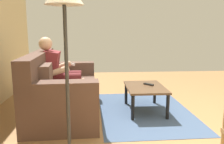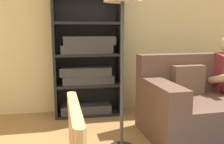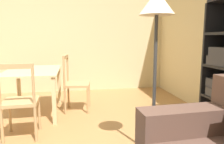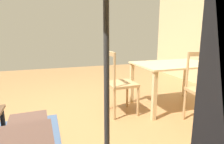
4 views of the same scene
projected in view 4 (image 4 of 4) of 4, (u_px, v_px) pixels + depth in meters
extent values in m
plane|color=#9E7042|center=(61.00, 123.00, 2.63)|extent=(8.79, 8.79, 0.00)
cylinder|color=black|center=(3.00, 123.00, 2.23)|extent=(0.05, 0.05, 0.37)
cube|color=#D1B27F|center=(174.00, 64.00, 3.11)|extent=(1.26, 0.86, 0.02)
cube|color=#D1B27F|center=(185.00, 78.00, 3.72)|extent=(0.06, 0.06, 0.72)
cube|color=#D1B27F|center=(132.00, 83.00, 3.35)|extent=(0.06, 0.06, 0.72)
cube|color=#D1B27F|center=(218.00, 88.00, 3.02)|extent=(0.06, 0.06, 0.72)
cube|color=#D1B27F|center=(154.00, 96.00, 2.65)|extent=(0.06, 0.06, 0.72)
cube|color=tan|center=(207.00, 92.00, 2.49)|extent=(0.47, 0.47, 0.04)
cylinder|color=tan|center=(202.00, 115.00, 2.32)|extent=(0.04, 0.04, 0.47)
cylinder|color=tan|center=(185.00, 104.00, 2.68)|extent=(0.04, 0.04, 0.47)
cylinder|color=tan|center=(208.00, 102.00, 2.76)|extent=(0.04, 0.04, 0.47)
cylinder|color=tan|center=(187.00, 71.00, 2.58)|extent=(0.03, 0.03, 0.51)
cylinder|color=tan|center=(212.00, 70.00, 2.66)|extent=(0.03, 0.03, 0.51)
cube|color=tan|center=(201.00, 54.00, 2.58)|extent=(0.38, 0.09, 0.06)
cube|color=tan|center=(121.00, 84.00, 2.87)|extent=(0.43, 0.43, 0.04)
cylinder|color=tan|center=(138.00, 101.00, 2.81)|extent=(0.04, 0.04, 0.47)
cylinder|color=tan|center=(127.00, 94.00, 3.16)|extent=(0.04, 0.04, 0.47)
cylinder|color=tan|center=(114.00, 104.00, 2.68)|extent=(0.04, 0.04, 0.47)
cylinder|color=tan|center=(106.00, 96.00, 3.02)|extent=(0.04, 0.04, 0.47)
cylinder|color=tan|center=(114.00, 71.00, 2.58)|extent=(0.03, 0.03, 0.50)
cylinder|color=tan|center=(105.00, 66.00, 2.93)|extent=(0.03, 0.03, 0.50)
cube|color=tan|center=(110.00, 53.00, 2.71)|extent=(0.05, 0.38, 0.06)
cylinder|color=#333333|center=(107.00, 110.00, 1.20)|extent=(0.04, 0.04, 1.49)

